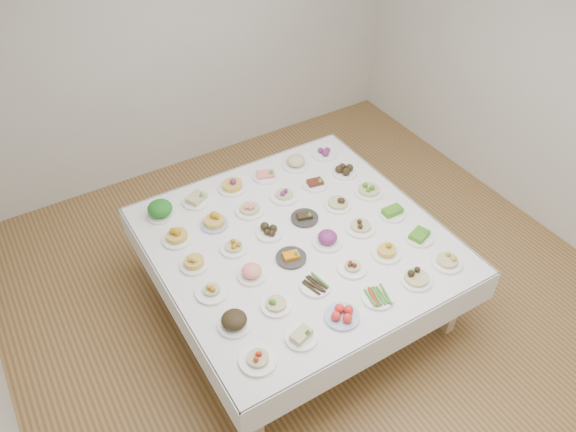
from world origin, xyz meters
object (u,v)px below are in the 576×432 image
dish_0 (258,357)px  dish_18 (194,260)px  dish_35 (324,152)px  display_table (298,245)px

dish_0 → dish_18: bearing=90.0°
dish_0 → dish_35: size_ratio=1.08×
dish_0 → dish_18: dish_18 is taller
display_table → dish_18: size_ratio=10.12×
display_table → dish_35: size_ratio=9.73×
display_table → dish_18: 0.84m
dish_0 → dish_35: dish_0 is taller
dish_35 → dish_0: bearing=-134.6°
display_table → dish_35: bearing=45.5°
display_table → dish_0: 1.17m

